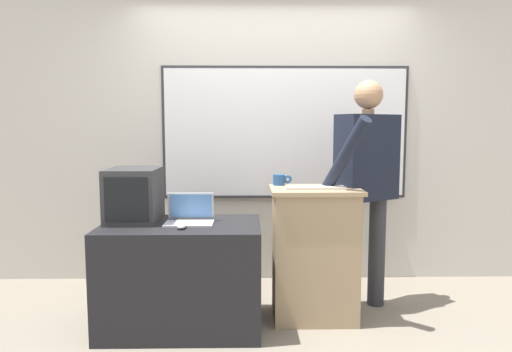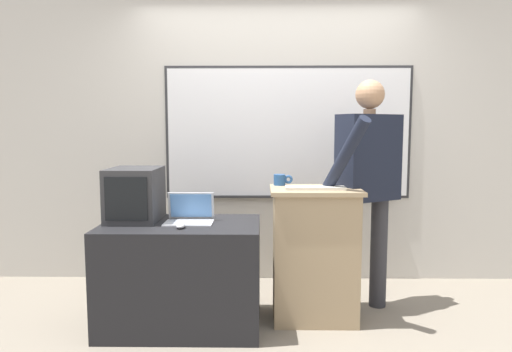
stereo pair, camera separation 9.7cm
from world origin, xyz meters
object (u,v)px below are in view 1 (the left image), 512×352
object	(u,v)px
lectern_podium	(314,253)
computer_mouse_by_laptop	(182,226)
side_desk	(182,275)
person_presenter	(367,177)
laptop	(190,214)
wireless_keyboard	(315,188)
coffee_mug	(280,180)
crt_monitor	(134,195)

from	to	relation	value
lectern_podium	computer_mouse_by_laptop	size ratio (longest dim) A/B	9.69
side_desk	person_presenter	world-z (taller)	person_presenter
laptop	computer_mouse_by_laptop	bearing A→B (deg)	-98.28
lectern_podium	wireless_keyboard	world-z (taller)	wireless_keyboard
lectern_podium	side_desk	bearing A→B (deg)	-171.46
coffee_mug	side_desk	bearing A→B (deg)	-156.48
wireless_keyboard	computer_mouse_by_laptop	distance (m)	0.97
side_desk	coffee_mug	distance (m)	1.01
computer_mouse_by_laptop	side_desk	bearing A→B (deg)	99.46
person_presenter	laptop	xyz separation A→B (m)	(-1.31, -0.25, -0.23)
wireless_keyboard	laptop	bearing A→B (deg)	-177.81
side_desk	crt_monitor	size ratio (longest dim) A/B	2.48
person_presenter	coffee_mug	xyz separation A→B (m)	(-0.66, 0.01, -0.02)
side_desk	laptop	distance (m)	0.44
person_presenter	crt_monitor	bearing A→B (deg)	157.33
crt_monitor	coffee_mug	distance (m)	1.08
side_desk	laptop	bearing A→B (deg)	40.38
wireless_keyboard	computer_mouse_by_laptop	xyz separation A→B (m)	(-0.92, -0.24, -0.22)
lectern_podium	computer_mouse_by_laptop	distance (m)	1.01
lectern_podium	coffee_mug	xyz separation A→B (m)	(-0.24, 0.17, 0.52)
lectern_podium	person_presenter	xyz separation A→B (m)	(0.42, 0.16, 0.55)
laptop	coffee_mug	distance (m)	0.73
side_desk	crt_monitor	world-z (taller)	crt_monitor
coffee_mug	laptop	bearing A→B (deg)	-158.26
coffee_mug	computer_mouse_by_laptop	bearing A→B (deg)	-145.47
person_presenter	crt_monitor	size ratio (longest dim) A/B	3.97
person_presenter	coffee_mug	distance (m)	0.66
laptop	computer_mouse_by_laptop	size ratio (longest dim) A/B	3.34
side_desk	computer_mouse_by_laptop	world-z (taller)	computer_mouse_by_laptop
person_presenter	laptop	size ratio (longest dim) A/B	5.26
lectern_podium	computer_mouse_by_laptop	bearing A→B (deg)	-161.81
coffee_mug	wireless_keyboard	bearing A→B (deg)	-44.02
laptop	wireless_keyboard	world-z (taller)	wireless_keyboard
laptop	coffee_mug	xyz separation A→B (m)	(0.65, 0.26, 0.21)
lectern_podium	wireless_keyboard	xyz separation A→B (m)	(-0.01, -0.06, 0.49)
wireless_keyboard	person_presenter	bearing A→B (deg)	27.52
laptop	wireless_keyboard	xyz separation A→B (m)	(0.89, 0.03, 0.18)
person_presenter	laptop	bearing A→B (deg)	161.51
computer_mouse_by_laptop	wireless_keyboard	bearing A→B (deg)	14.88
lectern_podium	person_presenter	distance (m)	0.71
side_desk	wireless_keyboard	distance (m)	1.13
lectern_podium	laptop	size ratio (longest dim) A/B	2.90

